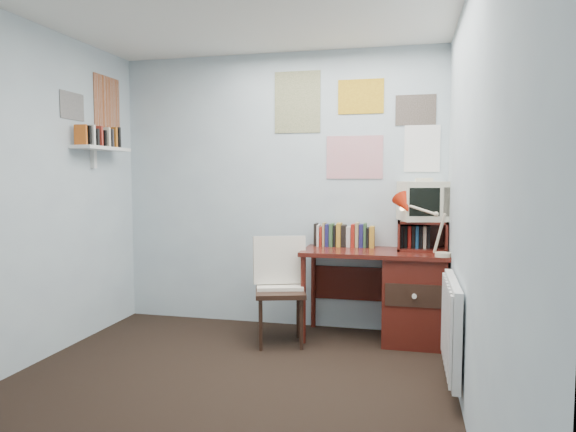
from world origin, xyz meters
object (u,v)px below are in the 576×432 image
crt_tv (424,199)px  desk (407,294)px  radiator (452,326)px  wall_shelf (102,148)px  desk_lamp (443,229)px  tv_riser (422,235)px  desk_chair (280,293)px

crt_tv → desk: bearing=-149.3°
desk → crt_tv: (0.13, 0.13, 0.78)m
crt_tv → radiator: crt_tv is taller
crt_tv → wall_shelf: wall_shelf is taller
wall_shelf → desk_lamp: bearing=3.2°
radiator → wall_shelf: wall_shelf is taller
tv_riser → wall_shelf: (-2.69, -0.49, 0.74)m
desk_chair → crt_tv: 1.44m
wall_shelf → desk_chair: bearing=2.8°
desk → radiator: (0.29, -0.93, 0.01)m
desk → desk_chair: size_ratio=1.40×
desk_lamp → crt_tv: 0.43m
desk_lamp → crt_tv: (-0.14, 0.35, 0.21)m
crt_tv → desk_lamp: bearing=-83.1°
desk → crt_tv: 0.80m
desk → crt_tv: bearing=45.9°
desk → crt_tv: crt_tv is taller
desk_chair → wall_shelf: wall_shelf is taller
desk → tv_riser: tv_riser is taller
desk_lamp → radiator: 0.90m
desk_chair → radiator: desk_chair is taller
desk_lamp → radiator: desk_lamp is taller
tv_riser → wall_shelf: size_ratio=0.65×
tv_riser → radiator: 1.15m
tv_riser → crt_tv: crt_tv is taller
tv_riser → radiator: bearing=-80.7°
desk_lamp → radiator: (0.02, -0.71, -0.56)m
desk_chair → wall_shelf: 1.96m
crt_tv → desk_chair: bearing=-174.3°
desk → radiator: desk is taller
desk_lamp → radiator: bearing=-89.6°
tv_riser → radiator: (0.17, -1.04, -0.47)m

